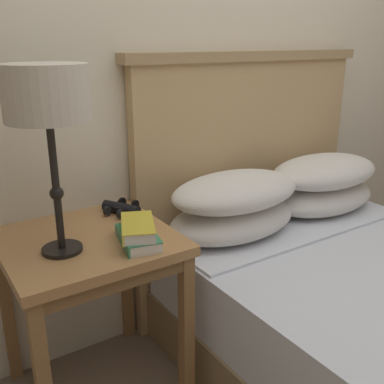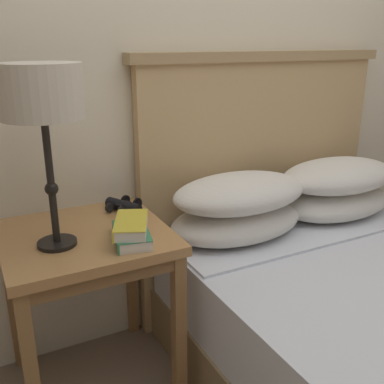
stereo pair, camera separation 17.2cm
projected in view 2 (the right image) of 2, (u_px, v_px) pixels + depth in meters
wall_back at (216, 43)px, 1.96m from camera, size 8.00×0.06×2.60m
nightstand at (85, 253)px, 1.64m from camera, size 0.58×0.58×0.66m
bed at (380, 326)px, 1.64m from camera, size 1.31×1.89×1.27m
table_lamp at (42, 97)px, 1.35m from camera, size 0.25×0.25×0.59m
book_on_nightstand at (131, 235)px, 1.53m from camera, size 0.16×0.23×0.04m
book_stacked_on_top at (131, 225)px, 1.52m from camera, size 0.18×0.23×0.04m
binoculars_pair at (124, 206)px, 1.80m from camera, size 0.16×0.16×0.05m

